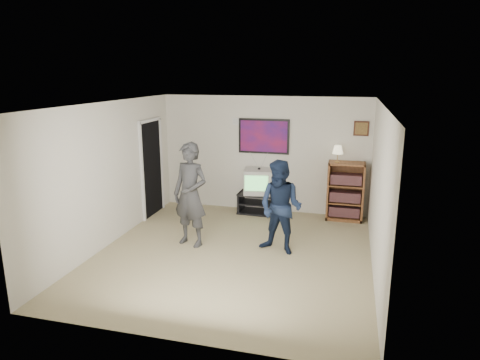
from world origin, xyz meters
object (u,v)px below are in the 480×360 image
at_px(crt_television, 259,181).
at_px(bookshelf, 345,191).
at_px(media_stand, 260,203).
at_px(person_short, 281,207).
at_px(person_tall, 190,195).

relative_size(crt_television, bookshelf, 0.51).
bearing_deg(bookshelf, crt_television, -178.42).
xyz_separation_m(media_stand, person_short, (0.77, -1.95, 0.57)).
bearing_deg(person_tall, crt_television, 83.62).
xyz_separation_m(crt_television, bookshelf, (1.81, 0.05, -0.11)).
distance_m(bookshelf, person_tall, 3.33).
bearing_deg(media_stand, person_tall, -110.46).
distance_m(person_tall, person_short, 1.58).
height_order(person_tall, person_short, person_tall).
bearing_deg(media_stand, crt_television, -178.42).
height_order(media_stand, crt_television, crt_television).
height_order(bookshelf, person_short, person_short).
bearing_deg(person_tall, bookshelf, 53.48).
height_order(media_stand, bookshelf, bookshelf).
relative_size(bookshelf, person_tall, 0.66).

